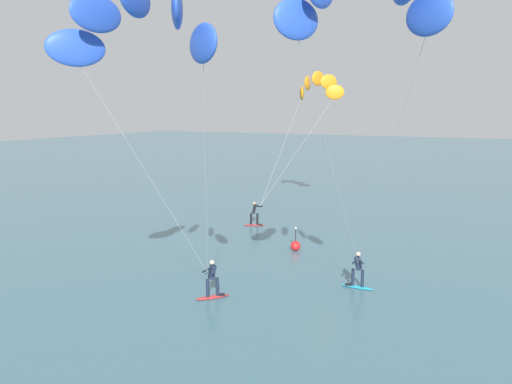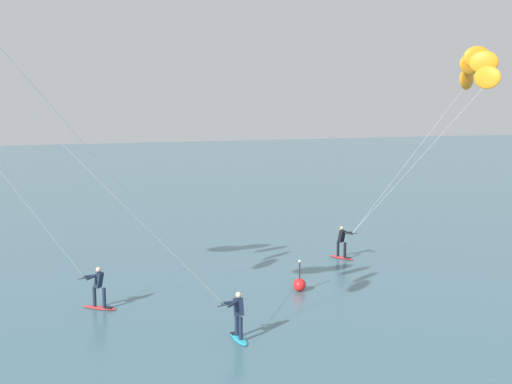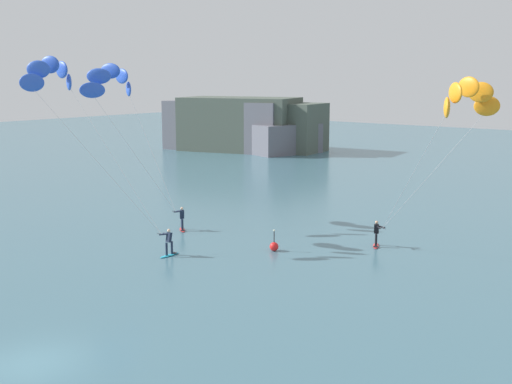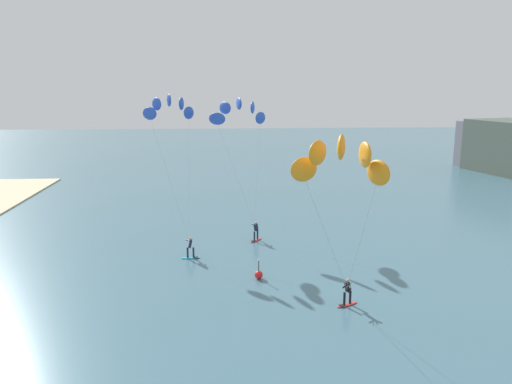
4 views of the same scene
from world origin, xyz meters
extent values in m
ellipsoid|color=red|center=(-10.74, 18.99, 0.04)|extent=(1.38, 1.24, 0.08)
cube|color=black|center=(-10.43, 18.72, 0.09)|extent=(0.40, 0.40, 0.02)
cylinder|color=#192338|center=(-10.91, 19.13, 0.47)|extent=(0.14, 0.14, 0.78)
cylinder|color=#192338|center=(-10.58, 18.85, 0.47)|extent=(0.14, 0.14, 0.78)
cube|color=#192338|center=(-10.74, 18.99, 1.16)|extent=(0.44, 0.44, 0.63)
sphere|color=beige|center=(-10.74, 18.99, 1.58)|extent=(0.20, 0.20, 0.20)
cylinder|color=black|center=(-11.28, 18.88, 1.31)|extent=(0.55, 0.14, 0.03)
cylinder|color=#192338|center=(-10.99, 18.83, 1.34)|extent=(0.55, 0.40, 0.15)
cylinder|color=#192338|center=(-11.04, 19.04, 1.34)|extent=(0.61, 0.20, 0.15)
ellipsoid|color=blue|center=(-16.91, 19.81, 9.81)|extent=(1.64, 1.24, 1.10)
ellipsoid|color=blue|center=(-16.76, 19.07, 10.77)|extent=(1.79, 0.65, 1.10)
ellipsoid|color=blue|center=(-16.25, 16.57, 10.77)|extent=(1.64, 1.25, 1.10)
ellipsoid|color=blue|center=(-16.10, 15.84, 9.81)|extent=(1.24, 1.64, 1.10)
cylinder|color=#B2B2B7|center=(-14.10, 19.34, 5.41)|extent=(5.64, 0.95, 8.21)
cylinder|color=#B2B2B7|center=(-13.69, 17.36, 5.41)|extent=(4.84, 3.06, 8.21)
ellipsoid|color=#23ADD1|center=(-6.71, 13.78, 0.04)|extent=(0.37, 1.50, 0.08)
cube|color=black|center=(-6.71, 14.20, 0.09)|extent=(0.29, 0.28, 0.02)
cylinder|color=#192338|center=(-6.72, 13.56, 0.47)|extent=(0.14, 0.14, 0.78)
cylinder|color=#192338|center=(-6.71, 14.00, 0.47)|extent=(0.14, 0.14, 0.78)
cube|color=#192338|center=(-6.71, 13.78, 1.16)|extent=(0.30, 0.32, 0.63)
sphere|color=beige|center=(-6.71, 13.78, 1.58)|extent=(0.20, 0.20, 0.20)
cylinder|color=black|center=(-7.25, 13.65, 1.31)|extent=(0.54, 0.16, 0.03)
cylinder|color=#192338|center=(-6.95, 13.61, 1.34)|extent=(0.54, 0.43, 0.15)
cylinder|color=#192338|center=(-7.01, 13.82, 1.34)|extent=(0.61, 0.17, 0.15)
ellipsoid|color=blue|center=(-15.32, 13.38, 10.39)|extent=(1.43, 1.03, 1.10)
ellipsoid|color=blue|center=(-14.50, 10.09, 10.39)|extent=(1.03, 1.43, 1.10)
cylinder|color=#B2B2B7|center=(-11.28, 13.51, 5.70)|extent=(8.08, 0.29, 8.79)
cylinder|color=#B2B2B7|center=(-10.87, 11.87, 5.70)|extent=(7.27, 3.58, 8.79)
ellipsoid|color=red|center=(2.14, 23.55, 0.04)|extent=(0.98, 1.51, 0.08)
cube|color=black|center=(2.32, 23.18, 0.09)|extent=(0.38, 0.38, 0.02)
cylinder|color=black|center=(2.04, 23.75, 0.47)|extent=(0.14, 0.14, 0.78)
cylinder|color=black|center=(2.23, 23.35, 0.47)|extent=(0.14, 0.14, 0.78)
cube|color=black|center=(2.14, 23.55, 1.16)|extent=(0.41, 0.42, 0.63)
sphere|color=tan|center=(2.14, 23.55, 1.58)|extent=(0.20, 0.20, 0.20)
cylinder|color=black|center=(2.66, 23.37, 1.31)|extent=(0.53, 0.21, 0.03)
cylinder|color=black|center=(2.43, 23.56, 1.34)|extent=(0.60, 0.12, 0.15)
cylinder|color=black|center=(2.36, 23.36, 1.34)|extent=(0.51, 0.46, 0.15)
ellipsoid|color=orange|center=(7.85, 19.85, 9.19)|extent=(0.89, 1.39, 1.10)
ellipsoid|color=orange|center=(8.05, 20.41, 9.94)|extent=(1.25, 1.16, 1.10)
ellipsoid|color=orange|center=(8.38, 21.36, 10.22)|extent=(1.41, 0.76, 1.10)
ellipsoid|color=orange|center=(8.71, 22.30, 9.94)|extent=(1.40, 0.40, 1.10)
ellipsoid|color=orange|center=(8.91, 22.86, 9.19)|extent=(1.39, 0.89, 1.10)
cylinder|color=#B2B2B7|center=(5.26, 21.61, 5.10)|extent=(5.22, 3.53, 7.59)
cylinder|color=#B2B2B7|center=(5.78, 23.11, 5.10)|extent=(6.27, 0.53, 7.59)
sphere|color=red|center=(-2.35, 18.61, 0.28)|extent=(0.56, 0.56, 0.56)
cylinder|color=#262628|center=(-2.35, 18.61, 0.91)|extent=(0.06, 0.06, 0.70)
sphere|color=#F2F2CC|center=(-2.35, 18.61, 1.32)|extent=(0.12, 0.12, 0.12)
camera|label=1|loc=(-28.42, 7.96, 8.05)|focal=35.65mm
camera|label=2|loc=(-13.97, -8.04, 8.23)|focal=48.91mm
camera|label=3|loc=(20.93, -12.84, 10.85)|focal=45.35mm
camera|label=4|loc=(29.36, 16.31, 12.84)|focal=35.16mm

